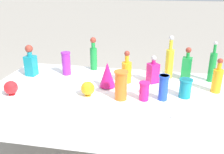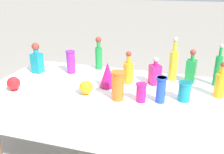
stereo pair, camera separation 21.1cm
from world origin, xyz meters
TOP-DOWN VIEW (x-y plane):
  - display_table at (0.00, -0.03)m, footprint 2.08×1.01m
  - tall_bottle_0 at (0.10, 0.15)m, footprint 0.09×0.09m
  - tall_bottle_1 at (0.86, 0.08)m, footprint 0.08×0.08m
  - tall_bottle_2 at (0.48, 0.34)m, footprint 0.07×0.07m
  - tall_bottle_3 at (0.86, 0.32)m, footprint 0.06×0.06m
  - tall_bottle_4 at (-0.27, 0.43)m, footprint 0.07×0.07m
  - square_decanter_0 at (0.64, 0.33)m, footprint 0.10×0.10m
  - square_decanter_1 at (-0.82, 0.16)m, footprint 0.10×0.10m
  - square_decanter_2 at (0.34, 0.19)m, footprint 0.12×0.12m
  - slender_vase_0 at (-0.50, 0.24)m, footprint 0.09×0.09m
  - slender_vase_1 at (0.28, -0.18)m, footprint 0.08×0.08m
  - slender_vase_2 at (0.60, -0.07)m, footprint 0.10×0.10m
  - slender_vase_3 at (0.43, -0.15)m, footprint 0.08×0.08m
  - slender_vase_4 at (0.11, -0.20)m, footprint 0.11×0.11m
  - fluted_vase_0 at (-0.04, 0.01)m, footprint 0.14×0.14m
  - round_bowl_0 at (-0.77, -0.29)m, footprint 0.11×0.11m
  - round_bowl_1 at (-0.16, -0.19)m, footprint 0.11×0.11m
  - price_tag_left at (0.62, -0.45)m, footprint 0.06×0.03m
  - price_tag_center at (-0.54, -0.41)m, footprint 0.06×0.02m
  - price_tag_right at (0.52, -0.43)m, footprint 0.05×0.02m
  - cardboard_box_behind_left at (-0.05, 0.86)m, footprint 0.55×0.50m

SIDE VIEW (x-z plane):
  - cardboard_box_behind_left at x=-0.05m, z-range -0.04..0.29m
  - display_table at x=0.00m, z-range 0.33..1.09m
  - price_tag_left at x=0.62m, z-range 0.76..0.79m
  - price_tag_right at x=0.52m, z-range 0.76..0.80m
  - price_tag_center at x=-0.54m, z-range 0.76..0.80m
  - round_bowl_0 at x=-0.77m, z-range 0.76..0.88m
  - round_bowl_1 at x=-0.16m, z-range 0.76..0.88m
  - slender_vase_1 at x=0.28m, z-range 0.77..0.91m
  - slender_vase_2 at x=0.60m, z-range 0.77..0.92m
  - square_decanter_2 at x=0.34m, z-range 0.74..0.99m
  - slender_vase_3 at x=0.43m, z-range 0.77..0.97m
  - tall_bottle_0 at x=0.10m, z-range 0.73..1.02m
  - tall_bottle_1 at x=0.86m, z-range 0.73..1.02m
  - fluted_vase_0 at x=-0.04m, z-range 0.76..0.99m
  - slender_vase_0 at x=-0.50m, z-range 0.77..0.99m
  - slender_vase_4 at x=0.11m, z-range 0.77..1.00m
  - square_decanter_0 at x=0.64m, z-range 0.73..1.04m
  - square_decanter_1 at x=-0.82m, z-range 0.74..1.04m
  - tall_bottle_3 at x=0.86m, z-range 0.72..1.09m
  - tall_bottle_4 at x=-0.27m, z-range 0.74..1.08m
  - tall_bottle_2 at x=0.48m, z-range 0.72..1.12m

